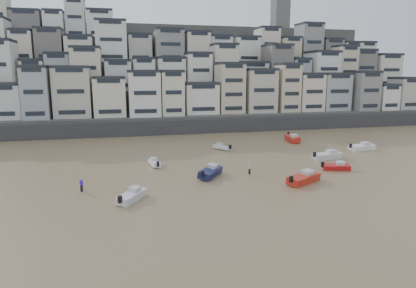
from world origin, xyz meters
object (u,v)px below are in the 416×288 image
object	(u,v)px
boat_f	(155,162)
boat_c	(210,171)
boat_i	(292,137)
person_pink	(250,168)
boat_d	(327,154)
boat_b	(336,166)
boat_g	(362,146)
person_blue	(81,185)
boat_j	(132,194)
boat_a	(304,177)
boat_h	(222,147)

from	to	relation	value
boat_f	boat_c	world-z (taller)	boat_c
boat_i	person_pink	size ratio (longest dim) A/B	3.70
boat_i	boat_d	world-z (taller)	boat_i
boat_b	boat_f	size ratio (longest dim) A/B	1.06
person_pink	boat_d	bearing A→B (deg)	20.29
boat_g	person_pink	size ratio (longest dim) A/B	3.37
boat_d	boat_f	world-z (taller)	boat_d
boat_f	person_blue	distance (m)	15.20
boat_g	boat_d	world-z (taller)	boat_d
boat_c	boat_j	distance (m)	13.89
boat_a	boat_b	world-z (taller)	boat_a
boat_c	boat_i	bearing A→B (deg)	-10.22
boat_j	boat_h	bearing A→B (deg)	-1.77
boat_a	person_blue	xyz separation A→B (m)	(-29.28, 3.32, 0.02)
person_blue	boat_f	bearing A→B (deg)	46.88
boat_c	person_blue	bearing A→B (deg)	135.64
boat_g	boat_j	xyz separation A→B (m)	(-44.90, -18.81, -0.08)
boat_i	boat_f	bearing A→B (deg)	-56.07
boat_h	boat_a	world-z (taller)	boat_a
boat_g	boat_j	world-z (taller)	boat_g
person_pink	boat_h	bearing A→B (deg)	86.95
boat_a	boat_d	distance (m)	16.45
boat_b	boat_j	size ratio (longest dim) A/B	0.86
boat_b	person_blue	distance (m)	37.59
boat_c	boat_j	bearing A→B (deg)	160.27
boat_a	boat_j	xyz separation A→B (m)	(-23.18, -1.56, -0.14)
boat_h	boat_d	xyz separation A→B (m)	(15.75, -12.15, 0.23)
boat_g	person_blue	bearing A→B (deg)	-170.48
boat_j	boat_d	bearing A→B (deg)	-34.37
boat_c	person_pink	world-z (taller)	person_pink
boat_i	person_pink	world-z (taller)	boat_i
boat_h	boat_i	world-z (taller)	boat_i
boat_a	boat_c	xyz separation A→B (m)	(-11.64, 6.16, -0.04)
boat_d	boat_f	bearing A→B (deg)	165.70
boat_g	boat_i	world-z (taller)	boat_i
boat_d	person_blue	world-z (taller)	person_blue
boat_d	boat_a	bearing A→B (deg)	-142.27
boat_d	boat_g	bearing A→B (deg)	15.44
boat_b	boat_f	bearing A→B (deg)	176.29
boat_d	person_pink	world-z (taller)	person_pink
boat_h	boat_d	size ratio (longest dim) A/B	0.72
boat_j	boat_i	bearing A→B (deg)	-15.75
boat_a	person_pink	size ratio (longest dim) A/B	3.60
boat_g	boat_a	xyz separation A→B (m)	(-21.72, -17.25, 0.05)
boat_i	person_pink	xyz separation A→B (m)	(-18.42, -23.11, -0.01)
boat_j	person_blue	distance (m)	7.82
boat_h	boat_d	distance (m)	19.90
boat_b	boat_f	xyz separation A→B (m)	(-27.16, 9.38, -0.04)
boat_j	person_blue	xyz separation A→B (m)	(-6.10, 4.88, 0.15)
boat_b	boat_g	bearing A→B (deg)	57.59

